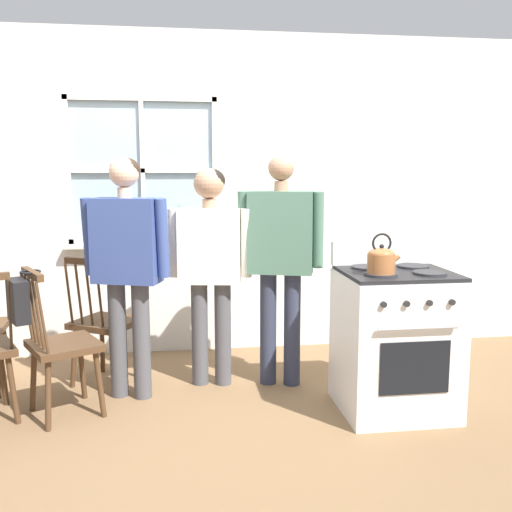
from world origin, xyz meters
TOP-DOWN VIEW (x-y plane):
  - ground_plane at (0.00, 0.00)m, footprint 16.00×16.00m
  - wall_back at (0.03, 1.40)m, footprint 6.40×0.16m
  - chair_by_window at (-0.98, 0.14)m, footprint 0.55×0.56m
  - chair_center_cluster at (-0.77, 0.65)m, footprint 0.57×0.56m
  - person_elderly_left at (-0.57, 0.38)m, footprint 0.60×0.34m
  - person_teen_center at (0.00, 0.55)m, footprint 0.60×0.28m
  - person_adult_right at (0.50, 0.48)m, footprint 0.62×0.33m
  - stove at (1.16, -0.08)m, footprint 0.70×0.68m
  - kettle at (1.00, -0.21)m, footprint 0.21×0.17m
  - potted_plant at (-0.21, 1.31)m, footprint 0.17×0.17m
  - handbag at (-1.18, 0.03)m, footprint 0.25×0.24m

SIDE VIEW (x-z plane):
  - ground_plane at x=0.00m, z-range 0.00..0.00m
  - chair_by_window at x=-0.98m, z-range -0.03..0.93m
  - chair_center_cluster at x=-0.77m, z-range -0.03..0.93m
  - stove at x=1.16m, z-range -0.07..1.02m
  - handbag at x=-1.18m, z-range 0.63..0.94m
  - person_teen_center at x=0.00m, z-range 0.18..1.76m
  - person_elderly_left at x=-0.57m, z-range 0.18..1.82m
  - person_adult_right at x=0.50m, z-range 0.17..1.84m
  - kettle at x=1.00m, z-range 0.90..1.15m
  - potted_plant at x=-0.21m, z-range 0.88..1.22m
  - wall_back at x=0.03m, z-range -0.02..2.68m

